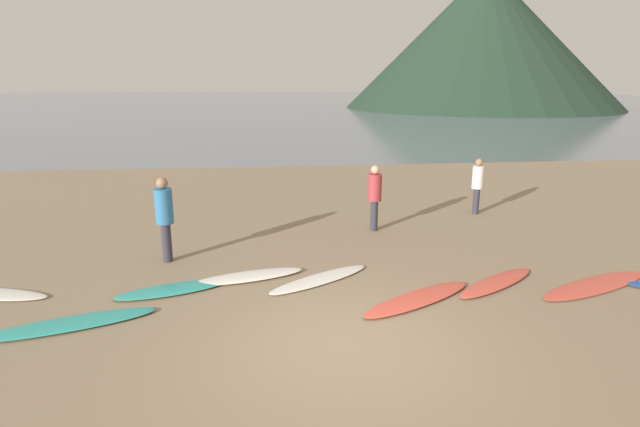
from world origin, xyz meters
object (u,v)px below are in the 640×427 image
object	(u,v)px
surfboard_4	(320,279)
surfboard_7	(595,285)
person_0	(375,193)
surfboard_1	(68,324)
surfboard_2	(171,290)
surfboard_6	(497,283)
person_2	(478,181)
person_1	(164,213)
surfboard_5	(418,299)
surfboard_3	(249,276)

from	to	relation	value
surfboard_4	surfboard_7	world-z (taller)	surfboard_4
surfboard_7	person_0	bearing A→B (deg)	107.52
surfboard_1	surfboard_2	bearing A→B (deg)	22.99
surfboard_2	surfboard_6	distance (m)	5.90
surfboard_6	person_2	bearing A→B (deg)	38.38
surfboard_1	surfboard_2	xyz separation A→B (m)	(1.35, 1.18, 0.00)
surfboard_1	person_1	bearing A→B (deg)	51.87
surfboard_5	surfboard_6	distance (m)	1.72
surfboard_3	surfboard_5	distance (m)	3.18
surfboard_7	person_1	xyz separation A→B (m)	(-7.96, 2.22, 1.01)
surfboard_1	surfboard_5	bearing A→B (deg)	-14.75
surfboard_5	surfboard_6	xyz separation A→B (m)	(1.64, 0.53, 0.00)
surfboard_1	surfboard_5	xyz separation A→B (m)	(5.60, 0.32, 0.00)
person_1	surfboard_4	bearing A→B (deg)	-17.30
surfboard_5	person_0	xyz separation A→B (m)	(0.12, 4.18, 0.92)
surfboard_1	surfboard_3	distance (m)	3.16
surfboard_4	person_2	xyz separation A→B (m)	(4.83, 4.37, 0.88)
surfboard_2	person_1	size ratio (longest dim) A/B	1.10
surfboard_5	person_2	xyz separation A→B (m)	(3.25, 5.44, 0.87)
surfboard_2	person_2	xyz separation A→B (m)	(7.50, 4.58, 0.87)
surfboard_3	surfboard_1	bearing A→B (deg)	-163.90
person_1	surfboard_5	bearing A→B (deg)	-20.67
surfboard_3	person_1	size ratio (longest dim) A/B	1.20
surfboard_4	person_1	world-z (taller)	person_1
surfboard_3	surfboard_7	distance (m)	6.37
surfboard_1	person_2	world-z (taller)	person_2
surfboard_5	surfboard_4	bearing A→B (deg)	115.72
surfboard_3	surfboard_4	world-z (taller)	surfboard_3
surfboard_5	surfboard_7	xyz separation A→B (m)	(3.38, 0.24, -0.01)
surfboard_7	surfboard_6	bearing A→B (deg)	148.50
person_0	person_1	bearing A→B (deg)	80.41
surfboard_2	surfboard_4	bearing A→B (deg)	-13.15
surfboard_1	surfboard_7	distance (m)	9.00
surfboard_6	surfboard_2	bearing A→B (deg)	143.45
surfboard_3	person_2	bearing A→B (deg)	18.73
surfboard_2	surfboard_7	world-z (taller)	surfboard_2
surfboard_7	person_2	distance (m)	5.27
surfboard_4	surfboard_7	bearing A→B (deg)	-41.98
surfboard_3	surfboard_5	world-z (taller)	surfboard_3
surfboard_5	person_1	world-z (taller)	person_1
surfboard_7	surfboard_3	bearing A→B (deg)	148.12
surfboard_2	surfboard_5	bearing A→B (deg)	-29.11
surfboard_6	person_2	distance (m)	5.24
surfboard_1	surfboard_4	distance (m)	4.26
surfboard_6	person_2	size ratio (longest dim) A/B	1.38
surfboard_6	surfboard_5	bearing A→B (deg)	164.55
surfboard_5	person_2	bearing A→B (deg)	29.00
surfboard_1	person_0	size ratio (longest dim) A/B	1.58
person_2	surfboard_2	bearing A→B (deg)	-133.37
surfboard_6	person_0	distance (m)	4.06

